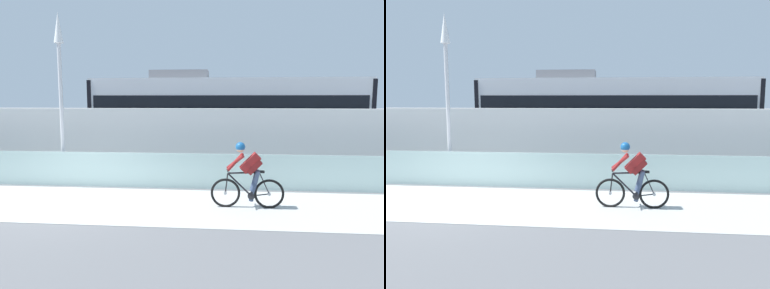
{
  "view_description": "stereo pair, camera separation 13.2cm",
  "coord_description": "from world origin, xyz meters",
  "views": [
    {
      "loc": [
        4.11,
        -8.93,
        2.63
      ],
      "look_at": [
        3.03,
        2.35,
        1.25
      ],
      "focal_mm": 35.04,
      "sensor_mm": 36.0,
      "label": 1
    },
    {
      "loc": [
        4.24,
        -8.91,
        2.63
      ],
      "look_at": [
        3.03,
        2.35,
        1.25
      ],
      "focal_mm": 35.04,
      "sensor_mm": 36.0,
      "label": 2
    }
  ],
  "objects": [
    {
      "name": "concrete_barrier_wall",
      "position": [
        0.0,
        3.65,
        1.16
      ],
      "size": [
        32.0,
        0.36,
        2.31
      ],
      "primitive_type": "cube",
      "color": "silver",
      "rests_on": "ground"
    },
    {
      "name": "ground_plane",
      "position": [
        0.0,
        0.0,
        0.0
      ],
      "size": [
        200.0,
        200.0,
        0.0
      ],
      "primitive_type": "plane",
      "color": "slate"
    },
    {
      "name": "tram_rail_near",
      "position": [
        0.0,
        6.13,
        0.0
      ],
      "size": [
        32.0,
        0.08,
        0.01
      ],
      "primitive_type": "cube",
      "color": "#595654",
      "rests_on": "ground"
    },
    {
      "name": "tram_rail_far",
      "position": [
        0.0,
        7.57,
        0.0
      ],
      "size": [
        32.0,
        0.08,
        0.01
      ],
      "primitive_type": "cube",
      "color": "#595654",
      "rests_on": "ground"
    },
    {
      "name": "glass_parapet",
      "position": [
        0.0,
        1.85,
        0.52
      ],
      "size": [
        32.0,
        0.05,
        1.05
      ],
      "primitive_type": "cube",
      "color": "silver",
      "rests_on": "ground"
    },
    {
      "name": "cyclist_on_bike",
      "position": [
        4.6,
        0.0,
        0.78
      ],
      "size": [
        1.77,
        0.58,
        1.61
      ],
      "color": "black",
      "rests_on": "ground"
    },
    {
      "name": "lamp_post_antenna",
      "position": [
        -0.97,
        2.15,
        3.29
      ],
      "size": [
        0.28,
        0.28,
        5.2
      ],
      "color": "gray",
      "rests_on": "ground"
    },
    {
      "name": "tram",
      "position": [
        4.04,
        6.85,
        1.89
      ],
      "size": [
        11.06,
        2.54,
        3.81
      ],
      "color": "silver",
      "rests_on": "ground"
    },
    {
      "name": "bike_path_deck",
      "position": [
        0.0,
        0.0,
        0.01
      ],
      "size": [
        32.0,
        3.2,
        0.01
      ],
      "primitive_type": "cube",
      "color": "beige",
      "rests_on": "ground"
    }
  ]
}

